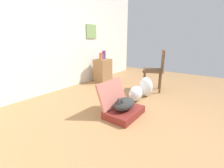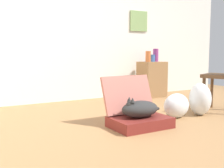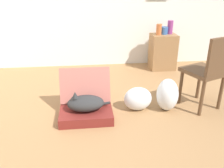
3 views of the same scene
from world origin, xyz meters
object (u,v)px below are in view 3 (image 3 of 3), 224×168
Objects in this scene: side_table at (163,52)px; vase_tall at (159,29)px; vase_short at (170,27)px; chair at (208,70)px; cat at (85,103)px; suitcase_base at (86,114)px; plastic_bag_white at (138,99)px; plastic_bag_clear at (167,95)px; vase_round at (164,30)px.

vase_tall reaches higher than side_table.
chair is (-0.05, -1.61, -0.23)m from vase_short.
cat is at bearing -131.52° from side_table.
vase_tall is at bearing -105.50° from chair.
suitcase_base is at bearing -131.36° from side_table.
suitcase_base is 1.60m from chair.
plastic_bag_white is at bearing 12.12° from suitcase_base.
plastic_bag_clear is 1.77× the size of vase_short.
plastic_bag_clear is 3.09× the size of vase_round.
plastic_bag_clear is at bearing -104.78° from vase_round.
plastic_bag_white is 1.90m from vase_short.
vase_tall is at bearing 50.46° from suitcase_base.
side_table is 0.44m from vase_tall.
side_table is at bearing 48.64° from suitcase_base.
vase_tall is 1.43× the size of vase_round.
cat is 2.29m from vase_round.
vase_round reaches higher than side_table.
plastic_bag_white reaches higher than suitcase_base.
vase_tall is at bearing -163.76° from vase_short.
plastic_bag_white is 1.74m from vase_tall.
vase_tall reaches higher than suitcase_base.
vase_tall is 0.20× the size of chair.
vase_round is 0.14× the size of chair.
side_table is 4.75× the size of vase_round.
chair is at bearing 2.97° from cat.
side_table reaches higher than plastic_bag_clear.
vase_short is at bearing 6.55° from vase_round.
plastic_bag_white is 0.85× the size of plastic_bag_clear.
suitcase_base is at bearing -167.88° from plastic_bag_white.
vase_tall is at bearing -154.94° from vase_round.
cat is 1.44× the size of plastic_bag_white.
side_table is 2.71× the size of vase_short.
side_table is (0.42, 1.55, 0.11)m from plastic_bag_clear.
vase_round reaches higher than cat.
vase_round is (0.00, 0.03, 0.39)m from side_table.
chair is (0.07, -1.60, -0.18)m from vase_round.
vase_round is (0.11, 0.05, -0.03)m from vase_tall.
chair reaches higher than plastic_bag_white.
vase_tall reaches higher than vase_round.
vase_short is 0.25× the size of chair.
plastic_bag_white is 1.84× the size of vase_tall.
cat is 0.53× the size of chair.
vase_round is at bearing -173.45° from vase_short.
vase_short reaches higher than side_table.
suitcase_base is 2.42m from vase_short.
cat is at bearing 177.36° from suitcase_base.
plastic_bag_clear is 0.44× the size of chair.
chair is at bearing -87.58° from vase_round.
vase_short is (0.11, 0.04, 0.45)m from side_table.
vase_short is at bearing 71.58° from plastic_bag_clear.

